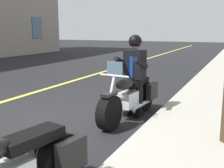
# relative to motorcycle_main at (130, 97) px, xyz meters

# --- Properties ---
(ground_plane) EXTENTS (80.00, 80.00, 0.00)m
(ground_plane) POSITION_rel_motorcycle_main_xyz_m (0.77, -1.46, -0.45)
(ground_plane) COLOR black
(motorcycle_main) EXTENTS (2.22, 0.73, 1.26)m
(motorcycle_main) POSITION_rel_motorcycle_main_xyz_m (0.00, 0.00, 0.00)
(motorcycle_main) COLOR black
(motorcycle_main) RESTS_ON ground_plane
(rider_main) EXTENTS (0.66, 0.59, 1.74)m
(rider_main) POSITION_rel_motorcycle_main_xyz_m (-0.19, 0.02, 0.58)
(rider_main) COLOR black
(rider_main) RESTS_ON ground_plane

